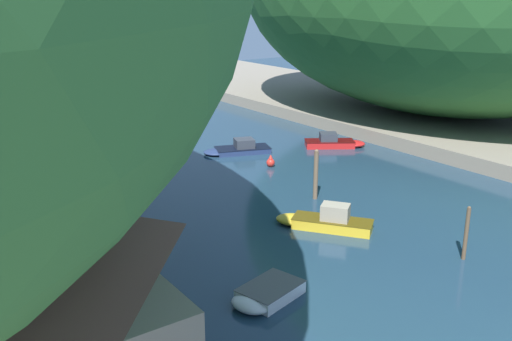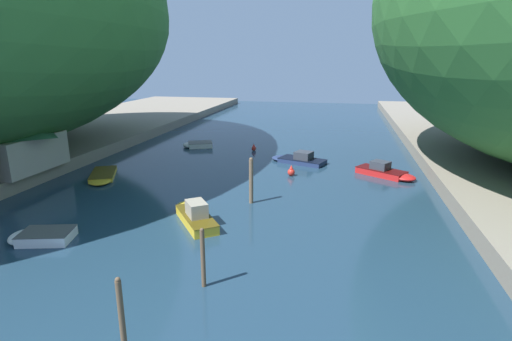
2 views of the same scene
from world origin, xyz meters
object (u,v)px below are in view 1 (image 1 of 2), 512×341
(boat_open_rowboat, at_px, (90,228))
(boat_moored_right, at_px, (265,295))
(channel_buoy_far, at_px, (156,148))
(person_on_quay, at_px, (71,337))
(boat_mid_channel, at_px, (323,221))
(boat_far_right_bank, at_px, (335,142))
(boat_cabin_cruiser, at_px, (237,149))
(boat_white_cruiser, at_px, (73,161))
(channel_buoy_near, at_px, (271,162))

(boat_open_rowboat, distance_m, boat_moored_right, 12.94)
(channel_buoy_far, relative_size, person_on_quay, 0.48)
(boat_mid_channel, relative_size, boat_far_right_bank, 1.00)
(channel_buoy_far, bearing_deg, boat_cabin_cruiser, -38.40)
(boat_moored_right, height_order, person_on_quay, person_on_quay)
(boat_cabin_cruiser, bearing_deg, boat_far_right_bank, -91.69)
(boat_white_cruiser, distance_m, boat_far_right_bank, 23.11)
(boat_mid_channel, distance_m, boat_far_right_bank, 19.25)
(boat_white_cruiser, height_order, boat_open_rowboat, boat_white_cruiser)
(boat_moored_right, distance_m, person_on_quay, 9.36)
(boat_open_rowboat, height_order, boat_far_right_bank, boat_far_right_bank)
(boat_open_rowboat, distance_m, channel_buoy_far, 17.79)
(boat_moored_right, xyz_separation_m, channel_buoy_far, (7.20, 26.41, 0.01))
(boat_white_cruiser, distance_m, boat_moored_right, 26.86)
(boat_mid_channel, relative_size, channel_buoy_far, 6.90)
(boat_cabin_cruiser, xyz_separation_m, boat_far_right_bank, (8.57, -3.42, 0.04))
(boat_open_rowboat, distance_m, person_on_quay, 14.72)
(boat_moored_right, bearing_deg, boat_open_rowboat, 1.90)
(boat_cabin_cruiser, relative_size, channel_buoy_near, 6.15)
(boat_moored_right, height_order, boat_mid_channel, boat_mid_channel)
(person_on_quay, bearing_deg, boat_white_cruiser, -18.76)
(channel_buoy_near, relative_size, person_on_quay, 0.60)
(boat_cabin_cruiser, distance_m, boat_moored_right, 25.41)
(boat_far_right_bank, bearing_deg, boat_white_cruiser, -78.09)
(boat_mid_channel, bearing_deg, channel_buoy_far, 55.30)
(channel_buoy_far, bearing_deg, channel_buoy_near, -59.37)
(boat_moored_right, height_order, boat_far_right_bank, boat_far_right_bank)
(person_on_quay, bearing_deg, channel_buoy_near, -51.52)
(boat_far_right_bank, bearing_deg, boat_cabin_cruiser, -78.58)
(boat_mid_channel, bearing_deg, boat_open_rowboat, 110.50)
(boat_white_cruiser, bearing_deg, boat_moored_right, 157.02)
(boat_white_cruiser, distance_m, boat_mid_channel, 23.42)
(boat_cabin_cruiser, height_order, boat_open_rowboat, boat_cabin_cruiser)
(boat_moored_right, height_order, channel_buoy_far, channel_buoy_far)
(channel_buoy_near, bearing_deg, boat_cabin_cruiser, 89.57)
(boat_mid_channel, distance_m, channel_buoy_near, 13.01)
(boat_white_cruiser, xyz_separation_m, channel_buoy_near, (12.94, -10.00, 0.09))
(boat_cabin_cruiser, relative_size, boat_white_cruiser, 1.54)
(boat_moored_right, bearing_deg, person_on_quay, 82.47)
(boat_cabin_cruiser, xyz_separation_m, boat_white_cruiser, (-12.97, 4.96, -0.07))
(boat_cabin_cruiser, bearing_deg, channel_buoy_near, -160.38)
(channel_buoy_near, distance_m, channel_buoy_far, 11.10)
(boat_open_rowboat, bearing_deg, boat_mid_channel, 121.47)
(boat_mid_channel, relative_size, person_on_quay, 3.34)
(boat_open_rowboat, height_order, boat_mid_channel, boat_mid_channel)
(boat_cabin_cruiser, distance_m, person_on_quay, 31.92)
(boat_mid_channel, relative_size, channel_buoy_near, 5.55)
(boat_moored_right, bearing_deg, boat_mid_channel, -73.35)
(boat_mid_channel, height_order, boat_far_right_bank, boat_mid_channel)
(boat_mid_channel, bearing_deg, person_on_quay, 163.03)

